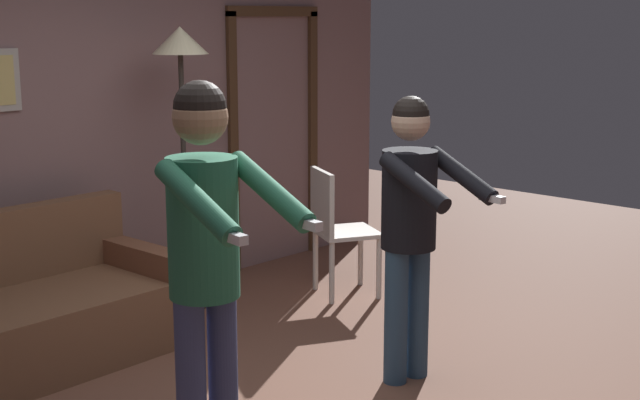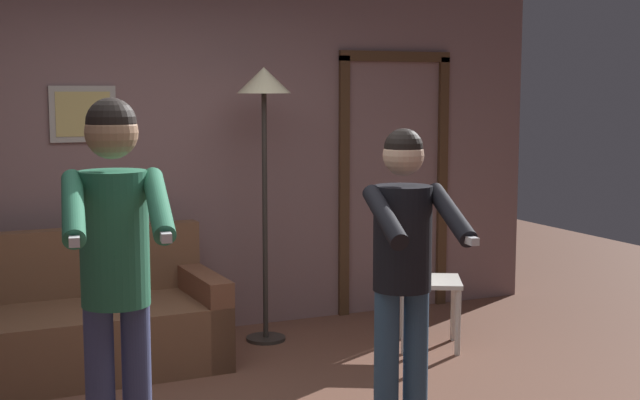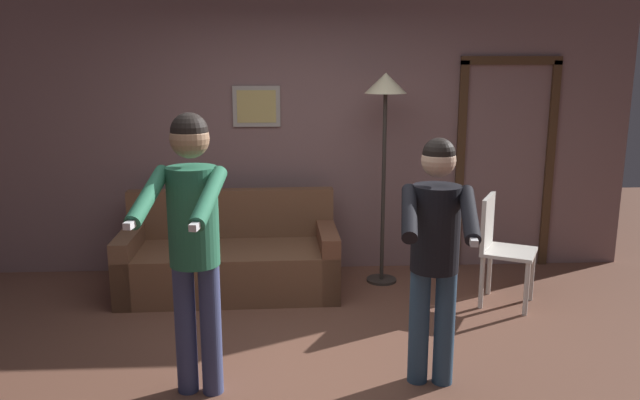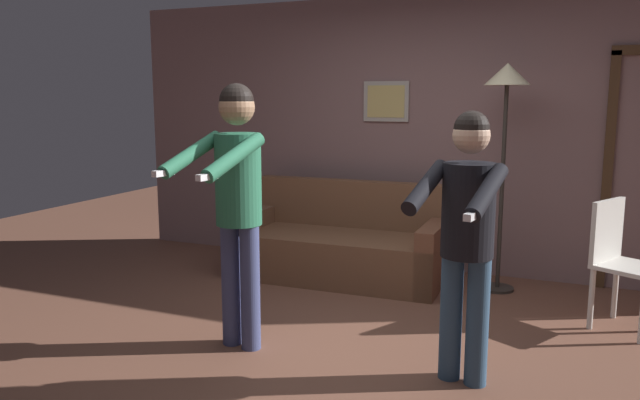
# 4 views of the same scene
# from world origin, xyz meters

# --- Properties ---
(ground_plane) EXTENTS (12.00, 12.00, 0.00)m
(ground_plane) POSITION_xyz_m (0.00, 0.00, 0.00)
(ground_plane) COLOR brown
(back_wall_assembly) EXTENTS (6.40, 0.10, 2.60)m
(back_wall_assembly) POSITION_xyz_m (0.03, 2.24, 1.30)
(back_wall_assembly) COLOR #866666
(back_wall_assembly) RESTS_ON ground_plane
(couch) EXTENTS (1.92, 0.89, 0.87)m
(couch) POSITION_xyz_m (-0.69, 1.60, 0.28)
(couch) COLOR brown
(couch) RESTS_ON ground_plane
(torchiere_lamp) EXTENTS (0.38, 0.38, 1.93)m
(torchiere_lamp) POSITION_xyz_m (0.70, 1.77, 1.66)
(torchiere_lamp) COLOR #332D28
(torchiere_lamp) RESTS_ON ground_plane
(person_standing_left) EXTENTS (0.50, 0.74, 1.75)m
(person_standing_left) POSITION_xyz_m (-0.74, -0.19, 1.07)
(person_standing_left) COLOR #3E4673
(person_standing_left) RESTS_ON ground_plane
(person_standing_right) EXTENTS (0.50, 0.69, 1.59)m
(person_standing_right) POSITION_xyz_m (0.73, -0.15, 0.95)
(person_standing_right) COLOR #304E6A
(person_standing_right) RESTS_ON ground_plane
(dining_chair_distant) EXTENTS (0.57, 0.57, 0.93)m
(dining_chair_distant) POSITION_xyz_m (1.60, 1.19, 0.53)
(dining_chair_distant) COLOR silver
(dining_chair_distant) RESTS_ON ground_plane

